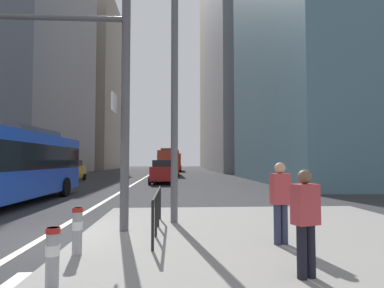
% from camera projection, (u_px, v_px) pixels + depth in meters
% --- Properties ---
extents(ground_plane, '(160.00, 160.00, 0.00)m').
position_uv_depth(ground_plane, '(136.00, 182.00, 27.71)').
color(ground_plane, '#303033').
extents(median_island, '(9.00, 10.00, 0.15)m').
position_uv_depth(median_island, '(277.00, 243.00, 7.10)').
color(median_island, gray).
rests_on(median_island, ground).
extents(lane_centre_line, '(0.20, 80.00, 0.01)m').
position_uv_depth(lane_centre_line, '(146.00, 177.00, 37.68)').
color(lane_centre_line, beige).
rests_on(lane_centre_line, ground).
extents(office_tower_left_far, '(11.66, 19.97, 38.32)m').
position_uv_depth(office_tower_left_far, '(89.00, 84.00, 72.16)').
color(office_tower_left_far, gray).
rests_on(office_tower_left_far, ground).
extents(office_tower_right_mid, '(13.55, 25.62, 54.86)m').
position_uv_depth(office_tower_right_mid, '(248.00, 23.00, 59.44)').
color(office_tower_right_mid, '#9E9EA3').
rests_on(office_tower_right_mid, ground).
extents(office_tower_right_far, '(11.92, 18.49, 54.64)m').
position_uv_depth(office_tower_right_far, '(225.00, 67.00, 86.49)').
color(office_tower_right_far, gray).
rests_on(office_tower_right_far, ground).
extents(city_bus_blue_oncoming, '(2.83, 12.08, 3.40)m').
position_uv_depth(city_bus_blue_oncoming, '(3.00, 162.00, 13.13)').
color(city_bus_blue_oncoming, blue).
rests_on(city_bus_blue_oncoming, ground).
extents(city_bus_red_receding, '(2.92, 10.59, 3.40)m').
position_uv_depth(city_bus_red_receding, '(168.00, 161.00, 41.92)').
color(city_bus_red_receding, red).
rests_on(city_bus_red_receding, ground).
extents(city_bus_red_distant, '(2.91, 10.91, 3.40)m').
position_uv_depth(city_bus_red_distant, '(174.00, 161.00, 58.24)').
color(city_bus_red_distant, red).
rests_on(city_bus_red_distant, ground).
extents(car_oncoming_mid, '(2.06, 4.58, 1.94)m').
position_uv_depth(car_oncoming_mid, '(70.00, 170.00, 29.31)').
color(car_oncoming_mid, gold).
rests_on(car_oncoming_mid, ground).
extents(car_receding_near, '(2.12, 4.16, 1.94)m').
position_uv_depth(car_receding_near, '(165.00, 170.00, 30.75)').
color(car_receding_near, '#B2A899').
rests_on(car_receding_near, ground).
extents(car_receding_far, '(2.11, 4.20, 1.94)m').
position_uv_depth(car_receding_far, '(163.00, 172.00, 26.32)').
color(car_receding_far, maroon).
rests_on(car_receding_far, ground).
extents(traffic_signal_gantry, '(6.52, 0.65, 6.00)m').
position_uv_depth(traffic_signal_gantry, '(38.00, 72.00, 8.06)').
color(traffic_signal_gantry, '#515156').
rests_on(traffic_signal_gantry, median_island).
extents(street_lamp_post, '(5.50, 0.32, 8.00)m').
position_uv_depth(street_lamp_post, '(175.00, 44.00, 9.29)').
color(street_lamp_post, '#56565B').
rests_on(street_lamp_post, median_island).
extents(bollard_left, '(0.20, 0.20, 0.82)m').
position_uv_depth(bollard_left, '(53.00, 254.00, 4.45)').
color(bollard_left, '#99999E').
rests_on(bollard_left, median_island).
extents(bollard_right, '(0.20, 0.20, 0.87)m').
position_uv_depth(bollard_right, '(77.00, 229.00, 5.98)').
color(bollard_right, '#99999E').
rests_on(bollard_right, median_island).
extents(pedestrian_railing, '(0.06, 3.47, 0.98)m').
position_uv_depth(pedestrian_railing, '(157.00, 203.00, 7.94)').
color(pedestrian_railing, black).
rests_on(pedestrian_railing, median_island).
extents(pedestrian_waiting, '(0.44, 0.35, 1.62)m').
position_uv_depth(pedestrian_waiting, '(305.00, 218.00, 4.82)').
color(pedestrian_waiting, black).
rests_on(pedestrian_waiting, median_island).
extents(pedestrian_walking, '(0.42, 0.30, 1.71)m').
position_uv_depth(pedestrian_walking, '(280.00, 199.00, 6.73)').
color(pedestrian_walking, '#2D334C').
rests_on(pedestrian_walking, median_island).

